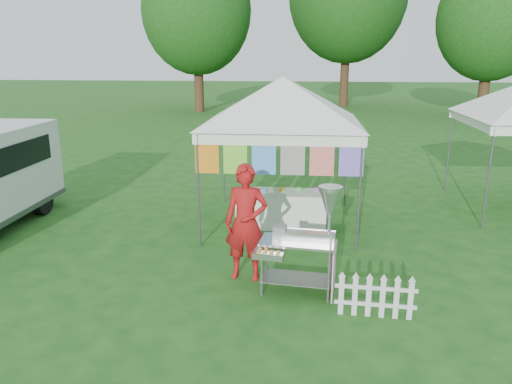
# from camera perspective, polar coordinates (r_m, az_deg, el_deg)

# --- Properties ---
(ground) EXTENTS (120.00, 120.00, 0.00)m
(ground) POSITION_cam_1_polar(r_m,az_deg,el_deg) (7.24, 1.48, -12.62)
(ground) COLOR #184B15
(ground) RESTS_ON ground
(canopy_main) EXTENTS (4.24, 4.24, 3.45)m
(canopy_main) POSITION_cam_1_polar(r_m,az_deg,el_deg) (9.88, 3.10, 13.02)
(canopy_main) COLOR #59595E
(canopy_main) RESTS_ON ground
(tree_left) EXTENTS (6.40, 6.40, 9.53)m
(tree_left) POSITION_cam_1_polar(r_m,az_deg,el_deg) (31.14, -6.79, 19.85)
(tree_left) COLOR #392214
(tree_left) RESTS_ON ground
(tree_right) EXTENTS (5.60, 5.60, 8.42)m
(tree_right) POSITION_cam_1_polar(r_m,az_deg,el_deg) (29.99, 25.39, 17.46)
(tree_right) COLOR #392214
(tree_right) RESTS_ON ground
(donut_cart) EXTENTS (1.25, 0.78, 1.64)m
(donut_cart) POSITION_cam_1_polar(r_m,az_deg,el_deg) (7.16, 6.14, -4.56)
(donut_cart) COLOR gray
(donut_cart) RESTS_ON ground
(vendor) EXTENTS (0.70, 0.49, 1.83)m
(vendor) POSITION_cam_1_polar(r_m,az_deg,el_deg) (7.66, -1.14, -3.52)
(vendor) COLOR maroon
(vendor) RESTS_ON ground
(picket_fence) EXTENTS (1.08, 0.10, 0.56)m
(picket_fence) POSITION_cam_1_polar(r_m,az_deg,el_deg) (6.96, 13.50, -11.63)
(picket_fence) COLOR silver
(picket_fence) RESTS_ON ground
(display_table) EXTENTS (1.80, 0.70, 0.72)m
(display_table) POSITION_cam_1_polar(r_m,az_deg,el_deg) (10.19, 2.90, -1.93)
(display_table) COLOR white
(display_table) RESTS_ON ground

